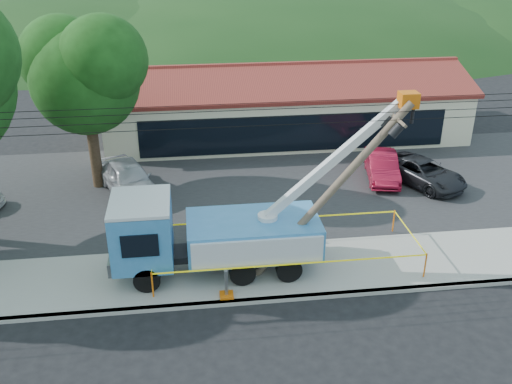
{
  "coord_description": "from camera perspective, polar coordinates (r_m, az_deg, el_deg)",
  "views": [
    {
      "loc": [
        -2.2,
        -14.9,
        12.84
      ],
      "look_at": [
        0.31,
        5.0,
        3.12
      ],
      "focal_mm": 40.0,
      "sensor_mm": 36.0,
      "label": 1
    }
  ],
  "objects": [
    {
      "name": "car_silver",
      "position": [
        29.84,
        -12.47,
        -0.28
      ],
      "size": [
        3.74,
        5.33,
        1.69
      ],
      "primitive_type": "imported",
      "rotation": [
        0.0,
        0.0,
        0.4
      ],
      "color": "#AAABB1",
      "rests_on": "ground"
    },
    {
      "name": "ground",
      "position": [
        19.79,
        0.96,
        -14.59
      ],
      "size": [
        120.0,
        120.0,
        0.0
      ],
      "primitive_type": "plane",
      "color": "black",
      "rests_on": "ground"
    },
    {
      "name": "utility_truck",
      "position": [
        22.14,
        -4.61,
        -4.07
      ],
      "size": [
        11.44,
        4.3,
        7.02
      ],
      "color": "black",
      "rests_on": "ground"
    },
    {
      "name": "sidewalk",
      "position": [
        22.91,
        -0.46,
        -8.0
      ],
      "size": [
        60.0,
        4.0,
        0.15
      ],
      "primitive_type": "cube",
      "color": "#AEAAA2",
      "rests_on": "ground"
    },
    {
      "name": "leaning_pole",
      "position": [
        21.39,
        8.21,
        0.84
      ],
      "size": [
        5.78,
        1.67,
        6.95
      ],
      "color": "brown",
      "rests_on": "ground"
    },
    {
      "name": "parking_lot",
      "position": [
        29.87,
        -2.27,
        0.48
      ],
      "size": [
        60.0,
        12.0,
        0.1
      ],
      "primitive_type": "cube",
      "color": "#28282B",
      "rests_on": "ground"
    },
    {
      "name": "hill_center",
      "position": [
        72.11,
        2.76,
        15.57
      ],
      "size": [
        89.6,
        64.0,
        32.0
      ],
      "primitive_type": "ellipsoid",
      "color": "#163814",
      "rests_on": "ground"
    },
    {
      "name": "tree_lot",
      "position": [
        29.08,
        -16.84,
        11.6
      ],
      "size": [
        6.3,
        5.6,
        8.94
      ],
      "color": "#332316",
      "rests_on": "ground"
    },
    {
      "name": "hill_west",
      "position": [
        72.21,
        -17.86,
        14.42
      ],
      "size": [
        78.4,
        56.0,
        28.0
      ],
      "primitive_type": "ellipsoid",
      "color": "#163814",
      "rests_on": "ground"
    },
    {
      "name": "strip_mall",
      "position": [
        37.08,
        2.79,
        8.64
      ],
      "size": [
        22.5,
        8.53,
        4.67
      ],
      "color": "beige",
      "rests_on": "ground"
    },
    {
      "name": "car_dark",
      "position": [
        31.43,
        16.19,
        0.65
      ],
      "size": [
        4.15,
        5.25,
        1.33
      ],
      "primitive_type": "imported",
      "rotation": [
        0.0,
        0.0,
        0.48
      ],
      "color": "black",
      "rests_on": "ground"
    },
    {
      "name": "hill_east",
      "position": [
        78.03,
        17.94,
        15.19
      ],
      "size": [
        72.8,
        52.0,
        26.0
      ],
      "primitive_type": "ellipsoid",
      "color": "#163814",
      "rests_on": "ground"
    },
    {
      "name": "curb",
      "position": [
        21.37,
        0.15,
        -10.81
      ],
      "size": [
        60.0,
        0.25,
        0.15
      ],
      "primitive_type": "cube",
      "color": "#AEAAA2",
      "rests_on": "ground"
    },
    {
      "name": "car_red",
      "position": [
        31.52,
        12.35,
        1.18
      ],
      "size": [
        2.28,
        4.47,
        1.4
      ],
      "primitive_type": "imported",
      "rotation": [
        0.0,
        0.0,
        -0.2
      ],
      "color": "maroon",
      "rests_on": "ground"
    },
    {
      "name": "caution_tape",
      "position": [
        23.06,
        2.88,
        -5.29
      ],
      "size": [
        10.49,
        3.65,
        1.05
      ],
      "color": "orange",
      "rests_on": "ground"
    }
  ]
}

